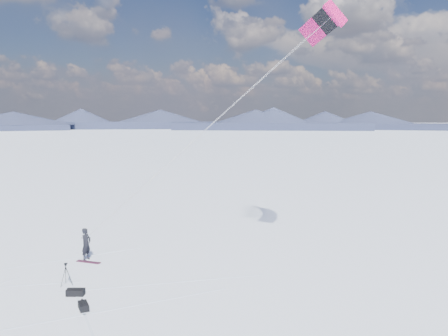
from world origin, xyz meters
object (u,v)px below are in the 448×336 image
(tripod, at_px, (66,271))
(snowboard, at_px, (89,262))
(gear_bag_b, at_px, (83,306))
(snowkiter, at_px, (87,260))
(gear_bag_a, at_px, (76,292))

(tripod, bearing_deg, snowboard, 94.16)
(tripod, height_order, gear_bag_b, tripod)
(snowkiter, relative_size, snowboard, 1.25)
(tripod, distance_m, gear_bag_b, 3.34)
(snowkiter, relative_size, gear_bag_a, 2.10)
(snowboard, distance_m, gear_bag_b, 6.50)
(snowboard, distance_m, gear_bag_a, 4.85)
(snowboard, bearing_deg, snowkiter, 136.91)
(gear_bag_b, bearing_deg, snowkiter, 169.19)
(snowkiter, distance_m, snowboard, 0.52)
(snowboard, bearing_deg, gear_bag_b, -56.32)
(tripod, bearing_deg, snowkiter, 97.79)
(snowboard, relative_size, gear_bag_b, 1.89)
(snowkiter, xyz_separation_m, gear_bag_b, (4.01, -5.75, 0.15))
(tripod, bearing_deg, gear_bag_a, -50.46)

